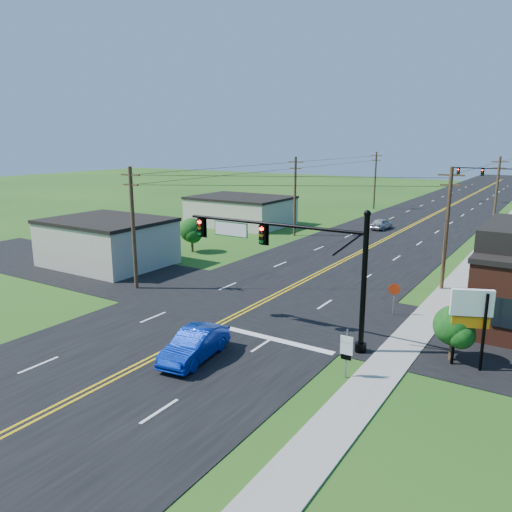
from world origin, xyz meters
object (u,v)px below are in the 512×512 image
Objects in this scene: stop_sign at (394,292)px; signal_mast_far at (488,177)px; signal_mast_main at (287,254)px; blue_car at (195,345)px; route_sign at (346,350)px.

signal_mast_far is at bearing 75.47° from stop_sign.
signal_mast_main is 72.00m from signal_mast_far.
signal_mast_main is 7.03m from blue_car.
signal_mast_far is at bearing 91.70° from route_sign.
route_sign is at bearing -32.52° from signal_mast_main.
blue_car is (-2.37, -77.33, -3.78)m from signal_mast_far.
signal_mast_main reaches higher than stop_sign.
route_sign is at bearing -103.58° from stop_sign.
stop_sign is (-0.75, 9.54, 0.13)m from route_sign.
signal_mast_far is 2.36× the size of blue_car.
blue_car is 13.41m from stop_sign.
signal_mast_main is 6.72m from route_sign.
blue_car is 7.54m from route_sign.
stop_sign is (6.43, 11.74, 0.76)m from blue_car.
signal_mast_far reaches higher than route_sign.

